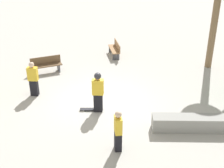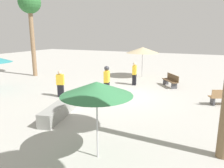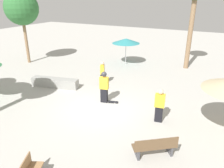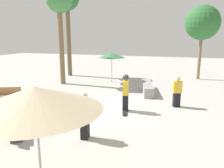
{
  "view_description": "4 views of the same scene",
  "coord_description": "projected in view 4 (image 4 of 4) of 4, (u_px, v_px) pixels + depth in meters",
  "views": [
    {
      "loc": [
        11.46,
        3.51,
        6.86
      ],
      "look_at": [
        0.42,
        0.64,
        1.15
      ],
      "focal_mm": 50.0,
      "sensor_mm": 36.0,
      "label": 1
    },
    {
      "loc": [
        -4.72,
        11.32,
        3.57
      ],
      "look_at": [
        0.45,
        0.12,
        0.71
      ],
      "focal_mm": 35.0,
      "sensor_mm": 36.0,
      "label": 2
    },
    {
      "loc": [
        -8.67,
        -5.18,
        5.46
      ],
      "look_at": [
        0.55,
        -0.45,
        1.25
      ],
      "focal_mm": 35.0,
      "sensor_mm": 36.0,
      "label": 3
    },
    {
      "loc": [
        3.24,
        -9.43,
        3.43
      ],
      "look_at": [
        0.21,
        -0.18,
        1.33
      ],
      "focal_mm": 35.0,
      "sensor_mm": 36.0,
      "label": 4
    }
  ],
  "objects": [
    {
      "name": "palm_tree_far_back",
      "position": [
        202.0,
        23.0,
        17.22
      ],
      "size": [
        2.71,
        2.71,
        5.88
      ],
      "color": "#896B4C",
      "rests_on": "ground_plane"
    },
    {
      "name": "shade_umbrella_green",
      "position": [
        112.0,
        55.0,
        16.38
      ],
      "size": [
        2.04,
        2.04,
        2.29
      ],
      "color": "#B7B7BC",
      "rests_on": "ground_plane"
    },
    {
      "name": "shade_umbrella_tan",
      "position": [
        35.0,
        98.0,
        4.29
      ],
      "size": [
        2.7,
        2.7,
        2.49
      ],
      "color": "#B7B7BC",
      "rests_on": "ground_plane"
    },
    {
      "name": "palm_tree_center_left",
      "position": [
        67.0,
        2.0,
        18.57
      ],
      "size": [
        2.06,
        2.06,
        7.68
      ],
      "color": "brown",
      "rests_on": "ground_plane"
    },
    {
      "name": "skateboard",
      "position": [
        125.0,
        112.0,
        10.0
      ],
      "size": [
        0.39,
        0.82,
        0.07
      ],
      "rotation": [
        0.0,
        0.0,
        4.96
      ],
      "color": "black",
      "rests_on": "ground_plane"
    },
    {
      "name": "concrete_ledge",
      "position": [
        147.0,
        88.0,
        13.75
      ],
      "size": [
        1.26,
        3.09,
        0.58
      ],
      "rotation": [
        0.0,
        0.0,
        1.81
      ],
      "color": "gray",
      "rests_on": "ground_plane"
    },
    {
      "name": "bench_far",
      "position": [
        5.0,
        96.0,
        11.39
      ],
      "size": [
        1.64,
        1.07,
        0.85
      ],
      "rotation": [
        0.0,
        0.0,
        3.58
      ],
      "color": "#47474C",
      "rests_on": "ground_plane"
    },
    {
      "name": "bystander_watching",
      "position": [
        177.0,
        92.0,
        10.81
      ],
      "size": [
        0.48,
        0.37,
        1.54
      ],
      "rotation": [
        0.0,
        0.0,
        0.38
      ],
      "color": "black",
      "rests_on": "ground_plane"
    },
    {
      "name": "skater_main",
      "position": [
        126.0,
        91.0,
        10.17
      ],
      "size": [
        0.35,
        0.51,
        1.75
      ],
      "rotation": [
        0.0,
        0.0,
        4.91
      ],
      "color": "black",
      "rests_on": "ground_plane"
    },
    {
      "name": "palm_tree_left",
      "position": [
        59.0,
        4.0,
        15.2
      ],
      "size": [
        1.85,
        1.85,
        6.91
      ],
      "color": "brown",
      "rests_on": "ground_plane"
    },
    {
      "name": "ground_plane",
      "position": [
        109.0,
        110.0,
        10.47
      ],
      "size": [
        60.0,
        60.0,
        0.0
      ],
      "primitive_type": "plane",
      "color": "#B2AFA8"
    },
    {
      "name": "bystander_far",
      "position": [
        85.0,
        116.0,
        7.4
      ],
      "size": [
        0.32,
        0.48,
        1.63
      ],
      "rotation": [
        0.0,
        0.0,
        1.74
      ],
      "color": "black",
      "rests_on": "ground_plane"
    },
    {
      "name": "bench_near",
      "position": [
        15.0,
        124.0,
        7.71
      ],
      "size": [
        1.31,
        1.54,
        0.85
      ],
      "rotation": [
        0.0,
        0.0,
        5.35
      ],
      "color": "#47474C",
      "rests_on": "ground_plane"
    }
  ]
}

